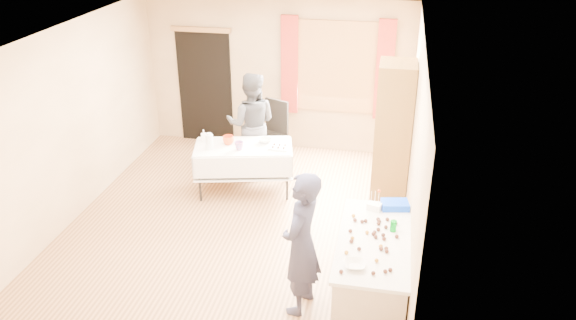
% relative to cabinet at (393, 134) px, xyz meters
% --- Properties ---
extents(floor, '(4.50, 5.50, 0.02)m').
position_rel_cabinet_xyz_m(floor, '(-1.99, -1.17, -1.04)').
color(floor, '#9E7047').
rests_on(floor, ground).
extents(ceiling, '(4.50, 5.50, 0.02)m').
position_rel_cabinet_xyz_m(ceiling, '(-1.99, -1.17, 1.58)').
color(ceiling, white).
rests_on(ceiling, floor).
extents(wall_back, '(4.50, 0.02, 2.60)m').
position_rel_cabinet_xyz_m(wall_back, '(-1.99, 1.59, 0.27)').
color(wall_back, tan).
rests_on(wall_back, floor).
extents(wall_front, '(4.50, 0.02, 2.60)m').
position_rel_cabinet_xyz_m(wall_front, '(-1.99, -3.93, 0.27)').
color(wall_front, tan).
rests_on(wall_front, floor).
extents(wall_left, '(0.02, 5.50, 2.60)m').
position_rel_cabinet_xyz_m(wall_left, '(-4.25, -1.17, 0.27)').
color(wall_left, tan).
rests_on(wall_left, floor).
extents(wall_right, '(0.02, 5.50, 2.60)m').
position_rel_cabinet_xyz_m(wall_right, '(0.27, -1.17, 0.27)').
color(wall_right, tan).
rests_on(wall_right, floor).
extents(window_frame, '(1.32, 0.06, 1.52)m').
position_rel_cabinet_xyz_m(window_frame, '(-0.99, 1.55, 0.47)').
color(window_frame, olive).
rests_on(window_frame, wall_back).
extents(window_pane, '(1.20, 0.02, 1.40)m').
position_rel_cabinet_xyz_m(window_pane, '(-0.99, 1.53, 0.47)').
color(window_pane, white).
rests_on(window_pane, wall_back).
extents(curtain_left, '(0.28, 0.06, 1.65)m').
position_rel_cabinet_xyz_m(curtain_left, '(-1.77, 1.50, 0.47)').
color(curtain_left, maroon).
rests_on(curtain_left, wall_back).
extents(curtain_right, '(0.28, 0.06, 1.65)m').
position_rel_cabinet_xyz_m(curtain_right, '(-0.21, 1.50, 0.47)').
color(curtain_right, maroon).
rests_on(curtain_right, wall_back).
extents(doorway, '(0.95, 0.04, 2.00)m').
position_rel_cabinet_xyz_m(doorway, '(-3.29, 1.56, -0.03)').
color(doorway, black).
rests_on(doorway, floor).
extents(door_lintel, '(1.05, 0.06, 0.08)m').
position_rel_cabinet_xyz_m(door_lintel, '(-3.29, 1.53, 0.99)').
color(door_lintel, olive).
rests_on(door_lintel, wall_back).
extents(cabinet, '(0.50, 0.60, 2.06)m').
position_rel_cabinet_xyz_m(cabinet, '(0.00, 0.00, 0.00)').
color(cabinet, brown).
rests_on(cabinet, floor).
extents(counter, '(0.75, 1.58, 0.91)m').
position_rel_cabinet_xyz_m(counter, '(-0.10, -2.50, -0.58)').
color(counter, '#BDAD9B').
rests_on(counter, floor).
extents(party_table, '(1.56, 1.04, 0.75)m').
position_rel_cabinet_xyz_m(party_table, '(-2.13, -0.18, -0.59)').
color(party_table, black).
rests_on(party_table, floor).
extents(chair, '(0.57, 0.57, 1.06)m').
position_rel_cabinet_xyz_m(chair, '(-1.95, 0.85, -0.72)').
color(chair, black).
rests_on(chair, floor).
extents(girl, '(0.75, 0.63, 1.63)m').
position_rel_cabinet_xyz_m(girl, '(-0.84, -2.60, -0.22)').
color(girl, '#22223B').
rests_on(girl, floor).
extents(woman, '(0.97, 0.84, 1.65)m').
position_rel_cabinet_xyz_m(woman, '(-2.18, 0.48, -0.21)').
color(woman, black).
rests_on(woman, floor).
extents(soda_can, '(0.09, 0.09, 0.12)m').
position_rel_cabinet_xyz_m(soda_can, '(0.08, -2.31, -0.06)').
color(soda_can, '#027712').
rests_on(soda_can, counter).
extents(mixing_bowl, '(0.26, 0.26, 0.05)m').
position_rel_cabinet_xyz_m(mixing_bowl, '(-0.26, -3.01, -0.10)').
color(mixing_bowl, white).
rests_on(mixing_bowl, counter).
extents(foam_block, '(0.17, 0.14, 0.08)m').
position_rel_cabinet_xyz_m(foam_block, '(-0.14, -1.92, -0.08)').
color(foam_block, white).
rests_on(foam_block, counter).
extents(blue_basket, '(0.33, 0.25, 0.08)m').
position_rel_cabinet_xyz_m(blue_basket, '(0.08, -1.83, -0.08)').
color(blue_basket, '#093BD8').
rests_on(blue_basket, counter).
extents(pitcher, '(0.14, 0.14, 0.22)m').
position_rel_cabinet_xyz_m(pitcher, '(-2.57, -0.38, -0.17)').
color(pitcher, silver).
rests_on(pitcher, party_table).
extents(cup_red, '(0.30, 0.30, 0.13)m').
position_rel_cabinet_xyz_m(cup_red, '(-2.36, -0.16, -0.22)').
color(cup_red, red).
rests_on(cup_red, party_table).
extents(cup_rainbow, '(0.17, 0.17, 0.12)m').
position_rel_cabinet_xyz_m(cup_rainbow, '(-2.15, -0.32, -0.22)').
color(cup_rainbow, red).
rests_on(cup_rainbow, party_table).
extents(small_bowl, '(0.28, 0.28, 0.06)m').
position_rel_cabinet_xyz_m(small_bowl, '(-1.84, -0.00, -0.25)').
color(small_bowl, white).
rests_on(small_bowl, party_table).
extents(pastry_tray, '(0.29, 0.21, 0.02)m').
position_rel_cabinet_xyz_m(pastry_tray, '(-1.60, -0.17, -0.27)').
color(pastry_tray, white).
rests_on(pastry_tray, party_table).
extents(bottle, '(0.14, 0.14, 0.18)m').
position_rel_cabinet_xyz_m(bottle, '(-2.75, -0.13, -0.19)').
color(bottle, white).
rests_on(bottle, party_table).
extents(cake_balls, '(0.54, 1.05, 0.04)m').
position_rel_cabinet_xyz_m(cake_balls, '(-0.12, -2.51, -0.10)').
color(cake_balls, '#3F2314').
rests_on(cake_balls, counter).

